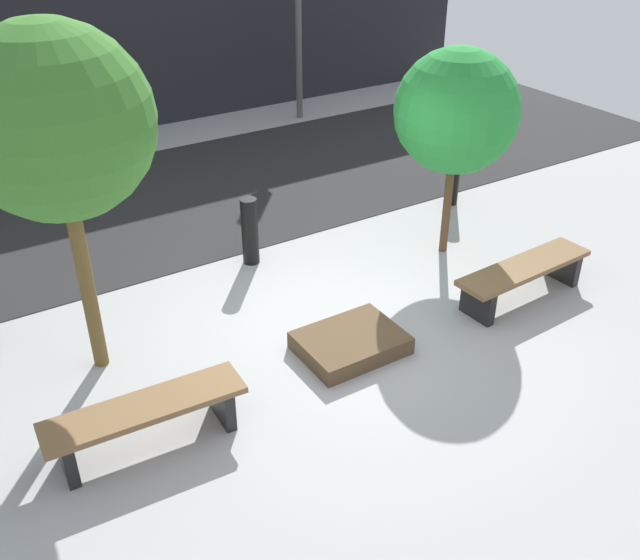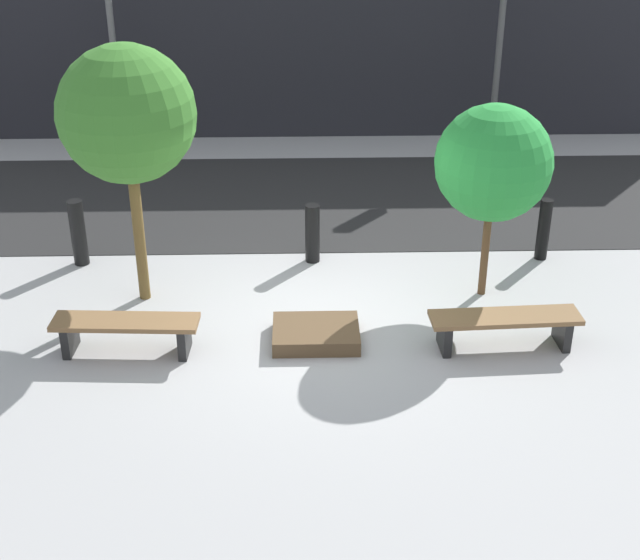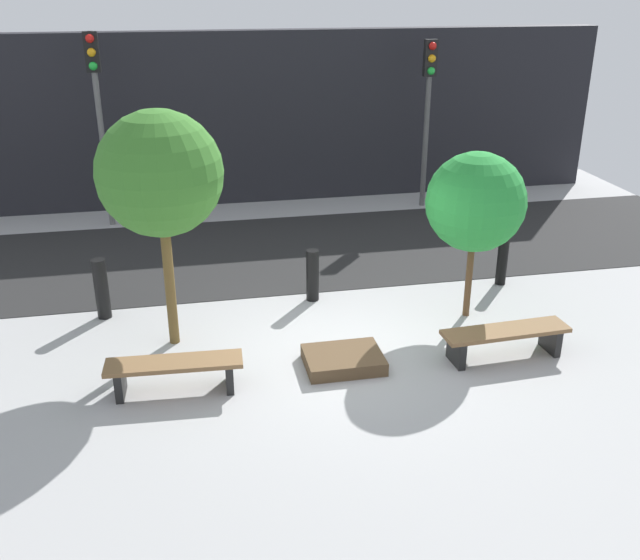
{
  "view_description": "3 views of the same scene",
  "coord_description": "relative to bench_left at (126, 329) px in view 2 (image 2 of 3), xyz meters",
  "views": [
    {
      "loc": [
        -3.5,
        -5.32,
        4.48
      ],
      "look_at": [
        -0.25,
        -0.15,
        0.84
      ],
      "focal_mm": 40.0,
      "sensor_mm": 36.0,
      "label": 1
    },
    {
      "loc": [
        -0.2,
        -9.81,
        5.74
      ],
      "look_at": [
        0.05,
        -0.36,
        0.85
      ],
      "focal_mm": 50.0,
      "sensor_mm": 36.0,
      "label": 2
    },
    {
      "loc": [
        -2.03,
        -8.74,
        4.98
      ],
      "look_at": [
        -0.29,
        -0.16,
        1.24
      ],
      "focal_mm": 40.0,
      "sensor_mm": 36.0,
      "label": 3
    }
  ],
  "objects": [
    {
      "name": "bollard_left",
      "position": [
        2.28,
        2.45,
        0.12
      ],
      "size": [
        0.21,
        0.21,
        0.88
      ],
      "primitive_type": "cylinder",
      "color": "black",
      "rests_on": "ground"
    },
    {
      "name": "traffic_light_mid_west",
      "position": [
        5.82,
        7.16,
        2.25
      ],
      "size": [
        0.28,
        0.27,
        3.73
      ],
      "color": "#4F4F4F",
      "rests_on": "ground"
    },
    {
      "name": "planter_bed",
      "position": [
        2.28,
        0.2,
        -0.22
      ],
      "size": [
        1.07,
        0.81,
        0.19
      ],
      "primitive_type": "cube",
      "color": "brown",
      "rests_on": "ground"
    },
    {
      "name": "tree_behind_right_bench",
      "position": [
        4.57,
        1.38,
        1.55
      ],
      "size": [
        1.5,
        1.5,
        2.63
      ],
      "color": "brown",
      "rests_on": "ground"
    },
    {
      "name": "bollard_center",
      "position": [
        5.64,
        2.45,
        0.14
      ],
      "size": [
        0.18,
        0.18,
        0.92
      ],
      "primitive_type": "cylinder",
      "color": "black",
      "rests_on": "ground"
    },
    {
      "name": "bench_left",
      "position": [
        0.0,
        0.0,
        0.0
      ],
      "size": [
        1.77,
        0.53,
        0.44
      ],
      "rotation": [
        0.0,
        0.0,
        -0.05
      ],
      "color": "black",
      "rests_on": "ground"
    },
    {
      "name": "bollard_far_left",
      "position": [
        -1.07,
        2.45,
        0.17
      ],
      "size": [
        0.22,
        0.22,
        0.98
      ],
      "primitive_type": "cylinder",
      "color": "black",
      "rests_on": "ground"
    },
    {
      "name": "building_facade",
      "position": [
        2.28,
        8.46,
        1.62
      ],
      "size": [
        16.2,
        0.5,
        3.89
      ],
      "primitive_type": "cube",
      "color": "black",
      "rests_on": "ground"
    },
    {
      "name": "traffic_light_west",
      "position": [
        -1.25,
        7.16,
        2.42
      ],
      "size": [
        0.28,
        0.27,
        3.99
      ],
      "color": "#5E5E5E",
      "rests_on": "ground"
    },
    {
      "name": "tree_behind_left_bench",
      "position": [
        0.0,
        1.38,
        2.21
      ],
      "size": [
        1.72,
        1.72,
        3.41
      ],
      "color": "brown",
      "rests_on": "ground"
    },
    {
      "name": "bench_right",
      "position": [
        4.57,
        0.0,
        -0.0
      ],
      "size": [
        1.84,
        0.54,
        0.44
      ],
      "rotation": [
        0.0,
        0.0,
        0.05
      ],
      "color": "black",
      "rests_on": "ground"
    },
    {
      "name": "road_strip",
      "position": [
        2.28,
        4.79,
        -0.32
      ],
      "size": [
        18.0,
        4.18,
        0.01
      ],
      "primitive_type": "cube",
      "color": "#252525",
      "rests_on": "ground"
    },
    {
      "name": "ground_plane",
      "position": [
        2.28,
        0.56,
        -0.32
      ],
      "size": [
        18.0,
        18.0,
        0.0
      ],
      "primitive_type": "plane",
      "color": "#A3A3A3"
    }
  ]
}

